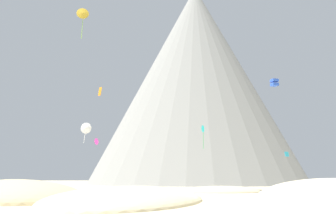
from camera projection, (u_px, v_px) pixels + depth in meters
ground_plane at (191, 202)px, 35.16m from camera, size 400.00×400.00×0.00m
dune_foreground_left at (14, 201)px, 38.01m from camera, size 19.31×20.63×3.91m
dune_foreground_right at (221, 192)px, 58.22m from camera, size 14.11×10.73×1.78m
dune_midground at (128, 201)px, 37.10m from camera, size 18.25×28.91×2.72m
dune_back_low at (335, 206)px, 30.93m from camera, size 13.91×18.25×4.17m
bush_mid_center at (54, 190)px, 56.59m from camera, size 3.24×3.24×0.60m
bush_low_patch at (160, 191)px, 50.29m from camera, size 1.59×1.59×0.79m
bush_scatter_east at (169, 191)px, 57.24m from camera, size 1.73×1.73×0.51m
bush_near_left at (158, 195)px, 39.96m from camera, size 2.97×2.97×0.91m
rock_massif at (196, 88)px, 124.04m from camera, size 75.40×75.40×60.85m
kite_gold_high at (83, 14)px, 70.12m from camera, size 2.17×1.01×5.64m
kite_cyan_low at (287, 154)px, 72.97m from camera, size 1.02×0.80×0.89m
kite_blue_mid at (274, 83)px, 85.56m from camera, size 1.62×1.63×1.45m
kite_magenta_low at (97, 141)px, 89.35m from camera, size 1.35×1.40×1.46m
kite_white_low at (86, 128)px, 76.73m from camera, size 2.09×0.69×3.86m
kite_teal_low at (203, 129)px, 79.47m from camera, size 0.72×1.46×4.57m
kite_orange_mid at (100, 91)px, 68.35m from camera, size 0.65×0.49×1.48m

